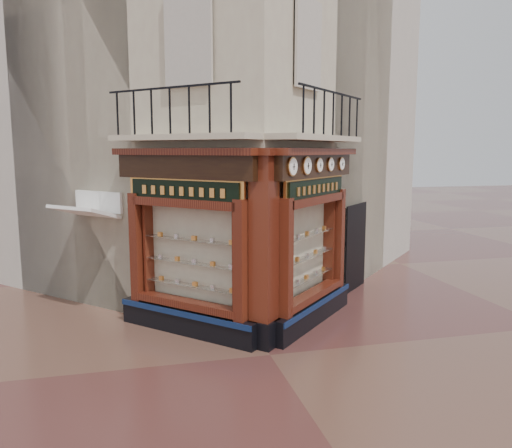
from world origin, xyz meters
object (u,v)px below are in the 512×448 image
object	(u,v)px
signboard_right	(316,189)
clock_d	(330,164)
clock_c	(319,165)
awning	(89,314)
signboard_left	(184,191)
clock_b	(307,166)
corner_pilaster	(264,252)
clock_a	(292,167)
clock_e	(341,164)

from	to	relation	value
signboard_right	clock_d	bearing A→B (deg)	-12.18
clock_c	awning	bearing A→B (deg)	112.93
awning	clock_d	bearing A→B (deg)	-151.36
signboard_left	signboard_right	bearing A→B (deg)	-135.00
clock_b	clock_c	distance (m)	0.62
corner_pilaster	awning	xyz separation A→B (m)	(-3.63, 2.92, -1.95)
clock_d	signboard_left	xyz separation A→B (m)	(-3.36, -0.28, -0.52)
corner_pilaster	clock_a	bearing A→B (deg)	-49.52
clock_e	signboard_right	size ratio (longest dim) A/B	0.15
signboard_right	clock_a	bearing A→B (deg)	-175.44
corner_pilaster	clock_d	world-z (taller)	corner_pilaster
corner_pilaster	clock_a	size ratio (longest dim) A/B	10.49
clock_b	corner_pilaster	bearing A→B (deg)	157.29
clock_b	clock_e	size ratio (longest dim) A/B	1.21
corner_pilaster	clock_d	bearing A→B (deg)	-10.69
clock_a	clock_e	size ratio (longest dim) A/B	1.20
clock_c	clock_e	size ratio (longest dim) A/B	1.02
corner_pilaster	clock_b	world-z (taller)	corner_pilaster
clock_c	awning	size ratio (longest dim) A/B	0.21
corner_pilaster	signboard_left	size ratio (longest dim) A/B	1.83
clock_b	clock_d	distance (m)	1.24
corner_pilaster	awning	bearing A→B (deg)	96.16
clock_d	signboard_left	distance (m)	3.41
clock_a	signboard_left	xyz separation A→B (m)	(-2.02, 1.06, -0.52)
corner_pilaster	clock_a	distance (m)	1.76
clock_c	clock_b	bearing A→B (deg)	-180.00
clock_a	awning	distance (m)	6.28
clock_a	corner_pilaster	bearing A→B (deg)	130.48
clock_b	clock_d	xyz separation A→B (m)	(0.88, 0.88, -0.00)
corner_pilaster	clock_b	size ratio (longest dim) A/B	10.46
corner_pilaster	signboard_right	size ratio (longest dim) A/B	1.89
awning	signboard_right	bearing A→B (deg)	-155.54
clock_e	signboard_left	distance (m)	3.94
awning	signboard_right	distance (m)	6.26
signboard_left	clock_d	bearing A→B (deg)	-130.17
clock_c	signboard_left	bearing A→B (deg)	131.94
signboard_right	clock_b	bearing A→B (deg)	-171.39
corner_pilaster	clock_b	distance (m)	2.01
clock_e	signboard_left	xyz separation A→B (m)	(-3.83, -0.75, -0.52)
clock_b	clock_e	world-z (taller)	clock_b
clock_c	signboard_right	distance (m)	0.54
clock_b	awning	bearing A→B (deg)	106.73
clock_a	signboard_right	xyz separation A→B (m)	(0.90, 1.06, -0.52)
clock_c	clock_e	bearing A→B (deg)	0.00
clock_d	clock_a	bearing A→B (deg)	180.00
corner_pilaster	clock_c	world-z (taller)	corner_pilaster
awning	signboard_left	xyz separation A→B (m)	(2.17, -1.91, 3.10)
clock_c	clock_d	bearing A→B (deg)	-0.00
clock_b	clock_c	size ratio (longest dim) A/B	1.19
corner_pilaster	clock_c	xyz separation A→B (m)	(1.46, 0.86, 1.67)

